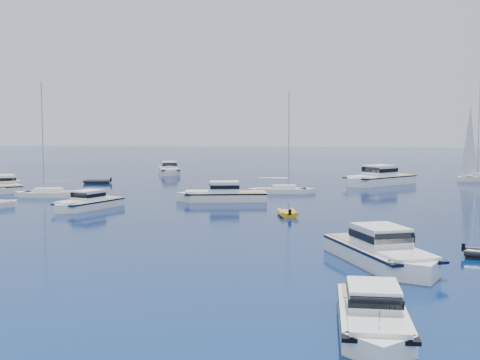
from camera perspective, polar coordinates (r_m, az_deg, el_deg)
The scene contains 12 objects.
ground at distance 38.82m, azimuth -2.57°, elevation -6.05°, with size 400.00×400.00×0.00m, color navy.
motor_cruiser_near at distance 23.45m, azimuth 12.32°, elevation -13.53°, with size 2.47×8.06×2.12m, color white, non-canonical shape.
motor_cruiser_right at distance 34.23m, azimuth 13.12°, elevation -7.66°, with size 3.08×10.06×2.64m, color white, non-canonical shape.
motor_cruiser_left at distance 57.29m, azimuth -14.07°, elevation -2.64°, with size 2.55×8.34×2.19m, color white, non-canonical shape.
motor_cruiser_centre at distance 61.61m, azimuth -1.65°, elevation -1.98°, with size 2.97×9.72×2.55m, color white, non-canonical shape.
motor_cruiser_far_l at distance 76.92m, azimuth -21.15°, elevation -0.94°, with size 2.82×9.21×2.42m, color silver, non-canonical shape.
motor_cruiser_distant at distance 81.12m, azimuth 12.80°, elevation -0.44°, with size 3.81×12.44×3.27m, color white, non-canonical shape.
motor_cruiser_horizon at distance 98.48m, azimuth -6.62°, elevation 0.57°, with size 2.99×9.77×2.57m, color white, non-canonical shape.
sailboat_mid_l at distance 68.15m, azimuth -17.15°, elevation -1.53°, with size 2.25×8.67×12.74m, color white, non-canonical shape.
sailboat_centre at distance 69.11m, azimuth 3.88°, elevation -1.24°, with size 2.11×8.11×11.92m, color white, non-canonical shape.
tender_yellow at distance 51.56m, azimuth 4.44°, elevation -3.34°, with size 1.77×3.12×0.95m, color #E2A30D, non-canonical shape.
tender_grey_far at distance 83.45m, azimuth -13.18°, elevation -0.30°, with size 2.00×3.64×0.95m, color black, non-canonical shape.
Camera 1 is at (6.74, -37.52, 7.36)m, focal length 45.66 mm.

